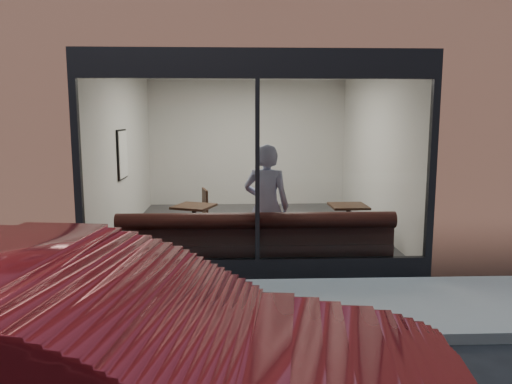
{
  "coord_description": "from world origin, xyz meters",
  "views": [
    {
      "loc": [
        -0.3,
        -4.79,
        2.32
      ],
      "look_at": [
        -0.0,
        2.4,
        1.2
      ],
      "focal_mm": 35.0,
      "sensor_mm": 36.0,
      "label": 1
    }
  ],
  "objects_px": {
    "banquette": "(256,256)",
    "cafe_table_right": "(348,206)",
    "cafe_chair_left": "(195,227)",
    "person": "(266,206)",
    "cafe_table_left": "(194,206)"
  },
  "relations": [
    {
      "from": "banquette",
      "to": "cafe_table_right",
      "type": "bearing_deg",
      "value": 37.14
    },
    {
      "from": "cafe_table_right",
      "to": "cafe_chair_left",
      "type": "bearing_deg",
      "value": 166.19
    },
    {
      "from": "person",
      "to": "cafe_chair_left",
      "type": "distance_m",
      "value": 2.25
    },
    {
      "from": "cafe_table_right",
      "to": "cafe_chair_left",
      "type": "xyz_separation_m",
      "value": [
        -2.73,
        0.67,
        -0.5
      ]
    },
    {
      "from": "cafe_chair_left",
      "to": "person",
      "type": "bearing_deg",
      "value": 112.17
    },
    {
      "from": "cafe_table_right",
      "to": "cafe_chair_left",
      "type": "height_order",
      "value": "cafe_table_right"
    },
    {
      "from": "person",
      "to": "cafe_chair_left",
      "type": "xyz_separation_m",
      "value": [
        -1.23,
        1.76,
        -0.7
      ]
    },
    {
      "from": "cafe_table_left",
      "to": "cafe_table_right",
      "type": "xyz_separation_m",
      "value": [
        2.7,
        -0.08,
        0.0
      ]
    },
    {
      "from": "cafe_chair_left",
      "to": "banquette",
      "type": "bearing_deg",
      "value": 105.98
    },
    {
      "from": "banquette",
      "to": "person",
      "type": "distance_m",
      "value": 0.76
    },
    {
      "from": "cafe_table_left",
      "to": "cafe_table_right",
      "type": "bearing_deg",
      "value": -1.64
    },
    {
      "from": "person",
      "to": "cafe_table_left",
      "type": "bearing_deg",
      "value": -32.19
    },
    {
      "from": "banquette",
      "to": "cafe_chair_left",
      "type": "bearing_deg",
      "value": 118.74
    },
    {
      "from": "banquette",
      "to": "person",
      "type": "relative_size",
      "value": 2.12
    },
    {
      "from": "banquette",
      "to": "cafe_chair_left",
      "type": "height_order",
      "value": "banquette"
    }
  ]
}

